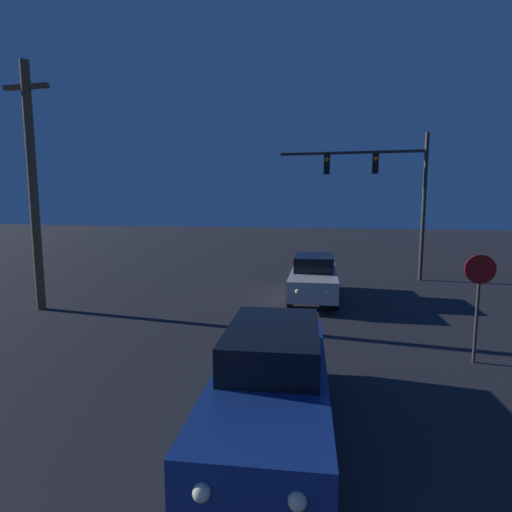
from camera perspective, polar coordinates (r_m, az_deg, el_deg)
The scene contains 5 objects.
car_near at distance 6.40m, azimuth 2.28°, elevation -17.06°, with size 2.00×4.96×1.59m.
car_far at distance 14.95m, azimuth 8.25°, elevation -2.89°, with size 1.85×4.92×1.59m.
traffic_signal_mast at distance 19.42m, azimuth 17.96°, elevation 9.99°, with size 6.62×0.30×6.63m.
stop_sign at distance 9.87m, azimuth 29.21°, elevation -4.20°, with size 0.63×0.07×2.40m.
utility_pole at distance 14.83m, azimuth -29.25°, elevation 8.88°, with size 1.57×0.28×7.89m.
Camera 1 is at (2.60, 0.46, 3.47)m, focal length 28.00 mm.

